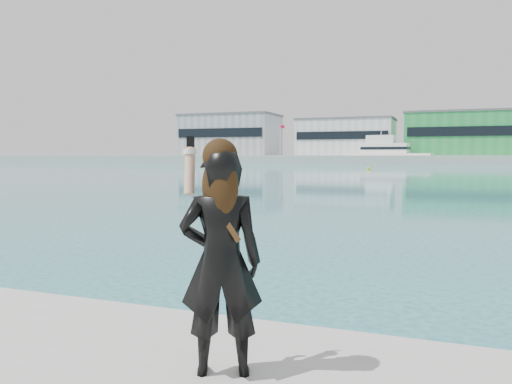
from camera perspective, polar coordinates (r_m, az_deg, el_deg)
far_quay at (r=133.32m, az=19.78°, el=3.54°), size 320.00×40.00×2.00m
warehouse_grey_left at (r=143.13m, az=-2.90°, el=6.54°), size 26.52×16.36×11.50m
warehouse_white at (r=133.49m, az=10.30°, el=6.20°), size 24.48×15.35×9.50m
warehouse_green at (r=131.52m, az=23.35°, el=6.16°), size 30.60×16.36×10.50m
flagpole_left at (r=130.55m, az=2.82°, el=6.21°), size 1.28×0.16×8.00m
motor_yacht at (r=120.84m, az=14.79°, el=4.29°), size 19.40×7.50×8.82m
buoy_far at (r=76.86m, az=12.74°, el=2.51°), size 0.50×0.50×0.50m
woman at (r=3.50m, az=-4.06°, el=-7.20°), size 0.68×0.57×1.68m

